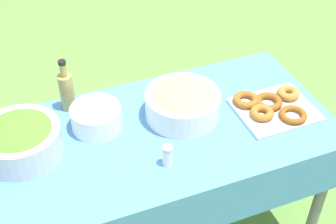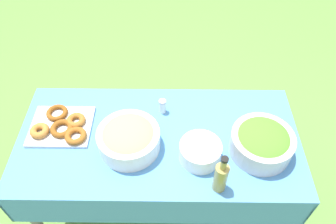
% 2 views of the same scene
% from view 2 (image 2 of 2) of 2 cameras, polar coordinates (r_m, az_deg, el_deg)
% --- Properties ---
extents(ground_plane, '(14.00, 14.00, 0.00)m').
position_cam_2_polar(ground_plane, '(2.34, -1.27, -15.32)').
color(ground_plane, '#609342').
extents(picnic_table, '(1.47, 0.71, 0.73)m').
position_cam_2_polar(picnic_table, '(1.79, -1.61, -6.47)').
color(picnic_table, '#4C8CD1').
rests_on(picnic_table, ground_plane).
extents(salad_bowl, '(0.31, 0.31, 0.14)m').
position_cam_2_polar(salad_bowl, '(1.66, 16.03, -5.04)').
color(salad_bowl, silver).
rests_on(salad_bowl, picnic_table).
extents(pasta_bowl, '(0.31, 0.31, 0.13)m').
position_cam_2_polar(pasta_bowl, '(1.63, -6.86, -4.55)').
color(pasta_bowl, white).
rests_on(pasta_bowl, picnic_table).
extents(donut_platter, '(0.33, 0.28, 0.05)m').
position_cam_2_polar(donut_platter, '(1.82, -18.01, -2.34)').
color(donut_platter, silver).
rests_on(donut_platter, picnic_table).
extents(plate_stack, '(0.20, 0.20, 0.10)m').
position_cam_2_polar(plate_stack, '(1.60, 5.62, -6.91)').
color(plate_stack, white).
rests_on(plate_stack, picnic_table).
extents(olive_oil_bottle, '(0.06, 0.06, 0.24)m').
position_cam_2_polar(olive_oil_bottle, '(1.49, 9.18, -11.07)').
color(olive_oil_bottle, '#998E4C').
rests_on(olive_oil_bottle, picnic_table).
extents(salt_shaker, '(0.04, 0.04, 0.09)m').
position_cam_2_polar(salt_shaker, '(1.79, -0.96, 1.04)').
color(salt_shaker, white).
rests_on(salt_shaker, picnic_table).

